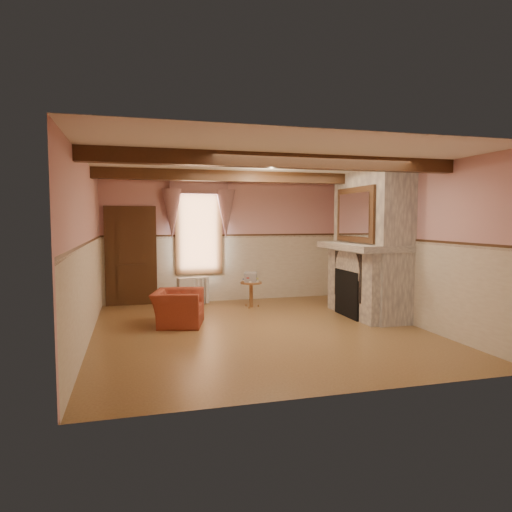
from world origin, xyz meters
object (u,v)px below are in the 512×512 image
object	(u,v)px
armchair	(178,308)
mantel_clock	(344,237)
side_table	(251,294)
bowl	(357,240)
radiator	(193,291)
oil_lamp	(347,235)

from	to	relation	value
armchair	mantel_clock	world-z (taller)	mantel_clock
side_table	mantel_clock	xyz separation A→B (m)	(1.87, -0.61, 1.25)
bowl	mantel_clock	bearing A→B (deg)	90.00
armchair	radiator	xyz separation A→B (m)	(0.52, 1.96, -0.01)
armchair	radiator	world-z (taller)	armchair
radiator	oil_lamp	size ratio (longest dim) A/B	2.50
radiator	bowl	world-z (taller)	bowl
armchair	oil_lamp	size ratio (longest dim) A/B	3.41
bowl	radiator	bearing A→B (deg)	148.26
side_table	mantel_clock	distance (m)	2.33
side_table	oil_lamp	xyz separation A→B (m)	(1.87, -0.74, 1.29)
armchair	mantel_clock	size ratio (longest dim) A/B	3.97
armchair	oil_lamp	xyz separation A→B (m)	(3.54, 0.53, 1.25)
mantel_clock	bowl	bearing A→B (deg)	-90.00
armchair	side_table	xyz separation A→B (m)	(1.68, 1.28, -0.03)
radiator	mantel_clock	bearing A→B (deg)	-37.99
armchair	side_table	world-z (taller)	armchair
radiator	bowl	xyz separation A→B (m)	(3.03, -1.87, 1.17)
radiator	bowl	size ratio (longest dim) A/B	1.83
bowl	oil_lamp	world-z (taller)	oil_lamp
radiator	mantel_clock	world-z (taller)	mantel_clock
bowl	oil_lamp	xyz separation A→B (m)	(0.00, 0.44, 0.09)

